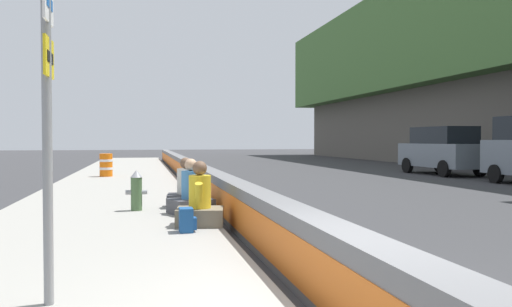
# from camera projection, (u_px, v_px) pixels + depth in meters

# --- Properties ---
(jersey_barrier) EXTENTS (76.00, 0.45, 0.85)m
(jersey_barrier) POSITION_uv_depth(u_px,v_px,m) (356.00, 283.00, 4.48)
(jersey_barrier) COLOR slate
(jersey_barrier) RESTS_ON ground_plane
(route_sign_post) EXTENTS (0.44, 0.09, 3.60)m
(route_sign_post) POSITION_uv_depth(u_px,v_px,m) (47.00, 80.00, 4.73)
(route_sign_post) COLOR gray
(route_sign_post) RESTS_ON sidewalk_strip
(fire_hydrant) EXTENTS (0.26, 0.46, 0.88)m
(fire_hydrant) POSITION_uv_depth(u_px,v_px,m) (136.00, 190.00, 11.10)
(fire_hydrant) COLOR #47663D
(fire_hydrant) RESTS_ON sidewalk_strip
(seated_person_foreground) EXTENTS (0.84, 0.94, 1.16)m
(seated_person_foreground) POSITION_uv_depth(u_px,v_px,m) (200.00, 205.00, 9.19)
(seated_person_foreground) COLOR #706651
(seated_person_foreground) RESTS_ON sidewalk_strip
(seated_person_middle) EXTENTS (0.93, 1.01, 1.14)m
(seated_person_middle) POSITION_uv_depth(u_px,v_px,m) (191.00, 196.00, 10.64)
(seated_person_middle) COLOR #424247
(seated_person_middle) RESTS_ON sidewalk_strip
(seated_person_rear) EXTENTS (0.78, 0.89, 1.13)m
(seated_person_rear) POSITION_uv_depth(u_px,v_px,m) (186.00, 192.00, 11.66)
(seated_person_rear) COLOR #424247
(seated_person_rear) RESTS_ON sidewalk_strip
(backpack) EXTENTS (0.32, 0.28, 0.40)m
(backpack) POSITION_uv_depth(u_px,v_px,m) (187.00, 220.00, 8.53)
(backpack) COLOR navy
(backpack) RESTS_ON sidewalk_strip
(construction_barrel) EXTENTS (0.54, 0.54, 0.95)m
(construction_barrel) POSITION_uv_depth(u_px,v_px,m) (106.00, 165.00, 21.27)
(construction_barrel) COLOR orange
(construction_barrel) RESTS_ON sidewalk_strip
(parked_car_fourth) EXTENTS (4.85, 2.16, 2.28)m
(parked_car_fourth) POSITION_uv_depth(u_px,v_px,m) (442.00, 150.00, 24.36)
(parked_car_fourth) COLOR slate
(parked_car_fourth) RESTS_ON ground_plane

